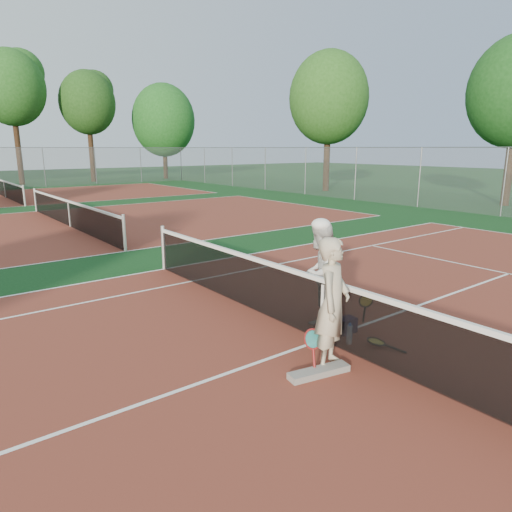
{
  "coord_description": "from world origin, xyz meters",
  "views": [
    {
      "loc": [
        -4.92,
        -4.69,
        2.97
      ],
      "look_at": [
        0.0,
        1.71,
        1.05
      ],
      "focal_mm": 32.0,
      "sensor_mm": 36.0,
      "label": 1
    }
  ],
  "objects_px": {
    "player_b": "(319,273)",
    "racket_red": "(312,349)",
    "player_a": "(333,304)",
    "sports_bag_purple": "(346,325)",
    "racket_black_held": "(365,310)",
    "water_bottle": "(349,335)",
    "racket_spare": "(376,343)",
    "sports_bag_navy": "(330,328)",
    "net_main": "(323,310)"
  },
  "relations": [
    {
      "from": "player_b",
      "to": "racket_red",
      "type": "xyz_separation_m",
      "value": [
        -1.29,
        -1.17,
        -0.61
      ]
    },
    {
      "from": "player_a",
      "to": "sports_bag_purple",
      "type": "height_order",
      "value": "player_a"
    },
    {
      "from": "player_a",
      "to": "sports_bag_purple",
      "type": "bearing_deg",
      "value": 3.6
    },
    {
      "from": "player_b",
      "to": "racket_black_held",
      "type": "bearing_deg",
      "value": 110.58
    },
    {
      "from": "player_a",
      "to": "water_bottle",
      "type": "xyz_separation_m",
      "value": [
        0.77,
        0.33,
        -0.76
      ]
    },
    {
      "from": "racket_red",
      "to": "racket_spare",
      "type": "relative_size",
      "value": 0.9
    },
    {
      "from": "sports_bag_navy",
      "to": "racket_spare",
      "type": "bearing_deg",
      "value": -70.38
    },
    {
      "from": "player_b",
      "to": "racket_spare",
      "type": "height_order",
      "value": "player_b"
    },
    {
      "from": "net_main",
      "to": "racket_black_held",
      "type": "height_order",
      "value": "net_main"
    },
    {
      "from": "player_a",
      "to": "sports_bag_navy",
      "type": "bearing_deg",
      "value": 16.11
    },
    {
      "from": "player_b",
      "to": "sports_bag_purple",
      "type": "relative_size",
      "value": 5.69
    },
    {
      "from": "racket_black_held",
      "to": "racket_spare",
      "type": "height_order",
      "value": "racket_black_held"
    },
    {
      "from": "sports_bag_navy",
      "to": "sports_bag_purple",
      "type": "height_order",
      "value": "sports_bag_navy"
    },
    {
      "from": "player_a",
      "to": "sports_bag_navy",
      "type": "height_order",
      "value": "player_a"
    },
    {
      "from": "player_a",
      "to": "racket_red",
      "type": "distance_m",
      "value": 0.7
    },
    {
      "from": "player_a",
      "to": "sports_bag_purple",
      "type": "relative_size",
      "value": 5.9
    },
    {
      "from": "racket_black_held",
      "to": "sports_bag_purple",
      "type": "bearing_deg",
      "value": -48.09
    },
    {
      "from": "player_b",
      "to": "racket_spare",
      "type": "xyz_separation_m",
      "value": [
        -0.03,
        -1.28,
        -0.83
      ]
    },
    {
      "from": "sports_bag_purple",
      "to": "racket_black_held",
      "type": "bearing_deg",
      "value": 0.64
    },
    {
      "from": "racket_spare",
      "to": "sports_bag_navy",
      "type": "distance_m",
      "value": 0.78
    },
    {
      "from": "player_a",
      "to": "player_b",
      "type": "bearing_deg",
      "value": 22.87
    },
    {
      "from": "player_b",
      "to": "net_main",
      "type": "bearing_deg",
      "value": 31.26
    },
    {
      "from": "net_main",
      "to": "player_b",
      "type": "relative_size",
      "value": 6.22
    },
    {
      "from": "racket_red",
      "to": "racket_spare",
      "type": "xyz_separation_m",
      "value": [
        1.26,
        -0.11,
        -0.22
      ]
    },
    {
      "from": "player_a",
      "to": "racket_red",
      "type": "relative_size",
      "value": 3.38
    },
    {
      "from": "racket_red",
      "to": "sports_bag_purple",
      "type": "bearing_deg",
      "value": -34.49
    },
    {
      "from": "net_main",
      "to": "racket_spare",
      "type": "relative_size",
      "value": 18.34
    },
    {
      "from": "player_b",
      "to": "racket_red",
      "type": "relative_size",
      "value": 3.26
    },
    {
      "from": "player_b",
      "to": "water_bottle",
      "type": "height_order",
      "value": "player_b"
    },
    {
      "from": "racket_black_held",
      "to": "net_main",
      "type": "bearing_deg",
      "value": -49.72
    },
    {
      "from": "player_b",
      "to": "racket_black_held",
      "type": "relative_size",
      "value": 3.07
    },
    {
      "from": "player_a",
      "to": "water_bottle",
      "type": "bearing_deg",
      "value": -4.71
    },
    {
      "from": "racket_red",
      "to": "sports_bag_navy",
      "type": "xyz_separation_m",
      "value": [
        1.0,
        0.62,
        -0.13
      ]
    },
    {
      "from": "net_main",
      "to": "player_a",
      "type": "relative_size",
      "value": 6.0
    },
    {
      "from": "player_a",
      "to": "net_main",
      "type": "bearing_deg",
      "value": 24.2
    },
    {
      "from": "player_b",
      "to": "racket_black_held",
      "type": "distance_m",
      "value": 1.0
    },
    {
      "from": "player_a",
      "to": "racket_red",
      "type": "xyz_separation_m",
      "value": [
        -0.24,
        0.12,
        -0.64
      ]
    },
    {
      "from": "racket_spare",
      "to": "racket_red",
      "type": "bearing_deg",
      "value": 65.6
    },
    {
      "from": "player_b",
      "to": "water_bottle",
      "type": "relative_size",
      "value": 5.88
    },
    {
      "from": "sports_bag_navy",
      "to": "net_main",
      "type": "bearing_deg",
      "value": -167.5
    },
    {
      "from": "sports_bag_purple",
      "to": "water_bottle",
      "type": "height_order",
      "value": "water_bottle"
    },
    {
      "from": "player_b",
      "to": "player_a",
      "type": "bearing_deg",
      "value": 32.7
    },
    {
      "from": "net_main",
      "to": "racket_spare",
      "type": "height_order",
      "value": "net_main"
    },
    {
      "from": "racket_black_held",
      "to": "racket_spare",
      "type": "bearing_deg",
      "value": 2.23
    },
    {
      "from": "net_main",
      "to": "sports_bag_navy",
      "type": "relative_size",
      "value": 31.6
    },
    {
      "from": "player_b",
      "to": "sports_bag_navy",
      "type": "height_order",
      "value": "player_b"
    },
    {
      "from": "player_b",
      "to": "sports_bag_purple",
      "type": "bearing_deg",
      "value": 74.32
    },
    {
      "from": "racket_spare",
      "to": "sports_bag_navy",
      "type": "height_order",
      "value": "sports_bag_navy"
    },
    {
      "from": "net_main",
      "to": "racket_spare",
      "type": "xyz_separation_m",
      "value": [
        0.49,
        -0.68,
        -0.46
      ]
    },
    {
      "from": "net_main",
      "to": "racket_black_held",
      "type": "bearing_deg",
      "value": -0.99
    }
  ]
}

